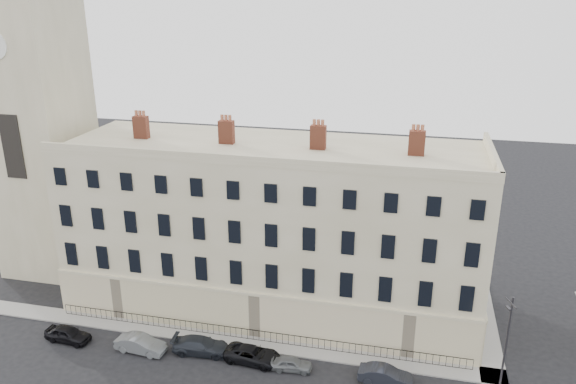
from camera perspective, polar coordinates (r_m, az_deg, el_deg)
name	(u,v)px	position (r m, az deg, el deg)	size (l,w,h in m)	color
terrace	(273,227)	(50.29, -1.57, -3.61)	(36.22, 12.22, 17.00)	#BAB08A
church_tower	(33,89)	(59.47, -24.50, 9.54)	(8.00, 8.13, 44.00)	#BAB08A
pavement_terrace	(206,336)	(49.21, -8.30, -14.30)	(48.00, 2.00, 0.12)	gray
pavement_east_return	(490,353)	(49.56, 19.79, -15.13)	(2.00, 24.00, 0.12)	gray
railings	(253,335)	(48.10, -3.56, -14.29)	(35.00, 0.04, 0.96)	black
car_a	(68,334)	(51.29, -21.45, -13.27)	(1.56, 3.89, 1.32)	black
car_b	(141,344)	(48.21, -14.74, -14.72)	(1.45, 4.17, 1.37)	slate
car_c	(201,346)	(47.10, -8.82, -15.17)	(1.88, 4.64, 1.35)	#20242B
car_d	(253,355)	(45.79, -3.62, -16.17)	(2.06, 4.46, 1.24)	black
car_e	(291,364)	(44.91, 0.36, -17.06)	(1.28, 3.19, 1.09)	slate
car_f	(385,375)	(44.24, 9.85, -17.88)	(1.39, 3.99, 1.31)	#20222B
streetlamp	(506,342)	(43.31, 21.29, -14.00)	(0.72, 1.63, 7.87)	#313035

